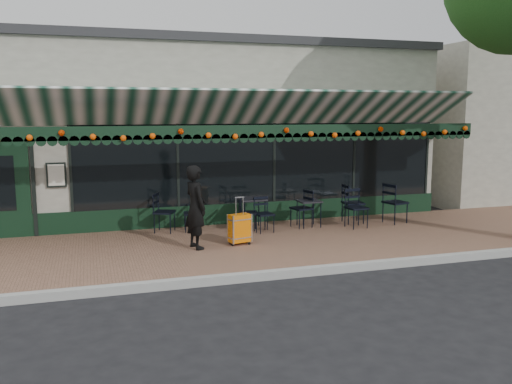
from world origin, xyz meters
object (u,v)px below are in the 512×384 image
object	(u,v)px
chair_a_extra	(395,203)
suitcase	(240,229)
cafe_table_a	(309,203)
woman	(196,207)
cafe_table_b	(252,201)
chair_b_front	(264,214)
chair_solo	(164,213)
chair_b_left	(192,214)
chair_a_front	(356,208)
chair_a_left	(302,209)
chair_a_right	(353,203)
chair_b_right	(249,213)

from	to	relation	value
chair_a_extra	suitcase	bearing A→B (deg)	89.44
cafe_table_a	woman	bearing A→B (deg)	-157.42
woman	cafe_table_b	size ratio (longest dim) A/B	2.33
chair_b_front	chair_solo	xyz separation A→B (m)	(-2.18, 0.68, 0.04)
suitcase	chair_b_left	distance (m)	1.69
suitcase	chair_b_front	xyz separation A→B (m)	(0.85, 0.96, 0.07)
woman	suitcase	xyz separation A→B (m)	(0.92, 0.04, -0.51)
woman	chair_a_front	world-z (taller)	woman
chair_a_left	chair_a_front	bearing A→B (deg)	58.07
woman	cafe_table_b	xyz separation A→B (m)	(1.61, 1.44, -0.19)
chair_a_left	chair_a_front	size ratio (longest dim) A/B	0.96
chair_a_right	chair_b_left	distance (m)	3.98
chair_solo	cafe_table_b	bearing A→B (deg)	-72.55
cafe_table_a	chair_a_extra	world-z (taller)	chair_a_extra
chair_a_left	chair_solo	bearing A→B (deg)	-110.25
chair_a_right	chair_a_front	distance (m)	0.56
chair_b_right	chair_a_right	bearing A→B (deg)	-73.29
chair_a_front	chair_b_front	world-z (taller)	chair_a_front
chair_a_extra	chair_b_left	xyz separation A→B (m)	(-4.97, 0.55, -0.09)
chair_b_right	chair_b_front	size ratio (longest dim) A/B	1.03
chair_a_left	chair_b_front	world-z (taller)	chair_a_left
cafe_table_b	chair_b_right	xyz separation A→B (m)	(-0.16, -0.25, -0.23)
chair_a_left	chair_a_right	bearing A→B (deg)	81.40
chair_a_front	chair_a_extra	xyz separation A→B (m)	(1.18, 0.22, 0.04)
woman	chair_a_extra	distance (m)	5.30
woman	suitcase	size ratio (longest dim) A/B	1.70
chair_b_left	chair_solo	size ratio (longest dim) A/B	0.90
chair_a_right	suitcase	bearing A→B (deg)	115.62
suitcase	chair_a_left	world-z (taller)	suitcase
chair_b_right	woman	bearing A→B (deg)	143.18
chair_a_left	chair_b_right	distance (m)	1.33
chair_a_right	chair_b_right	xyz separation A→B (m)	(-2.74, -0.13, -0.07)
chair_solo	chair_a_extra	bearing A→B (deg)	-72.61
chair_b_right	chair_b_front	xyz separation A→B (m)	(0.31, -0.20, -0.01)
chair_a_right	chair_solo	size ratio (longest dim) A/B	1.08
chair_a_left	chair_a_extra	world-z (taller)	chair_a_extra
chair_a_extra	chair_b_front	size ratio (longest dim) A/B	1.23
chair_a_front	chair_b_left	size ratio (longest dim) A/B	1.14
woman	chair_solo	bearing A→B (deg)	-1.97
woman	chair_solo	xyz separation A→B (m)	(-0.41, 1.68, -0.39)
chair_a_front	chair_b_right	world-z (taller)	chair_a_front
chair_b_right	chair_a_extra	bearing A→B (deg)	-78.76
cafe_table_a	chair_solo	size ratio (longest dim) A/B	0.70
chair_a_extra	chair_solo	world-z (taller)	chair_a_extra
chair_a_right	chair_solo	xyz separation A→B (m)	(-4.60, 0.35, -0.03)
chair_a_extra	chair_b_front	world-z (taller)	chair_a_extra
chair_b_left	chair_b_right	xyz separation A→B (m)	(1.24, -0.37, 0.01)
chair_a_left	chair_b_right	size ratio (longest dim) A/B	1.06
suitcase	chair_a_right	world-z (taller)	suitcase
suitcase	chair_solo	bearing A→B (deg)	114.24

